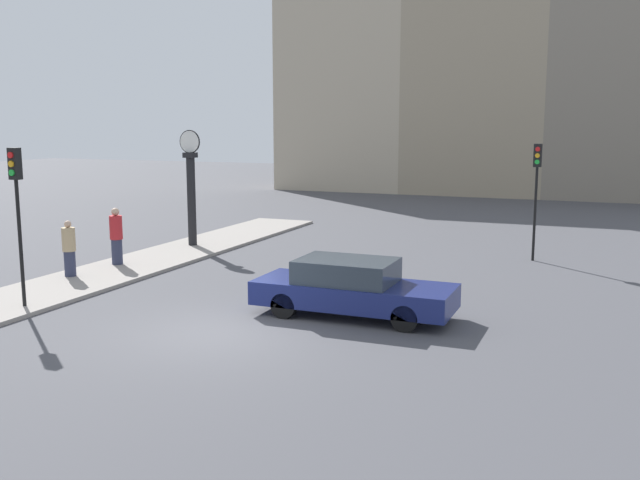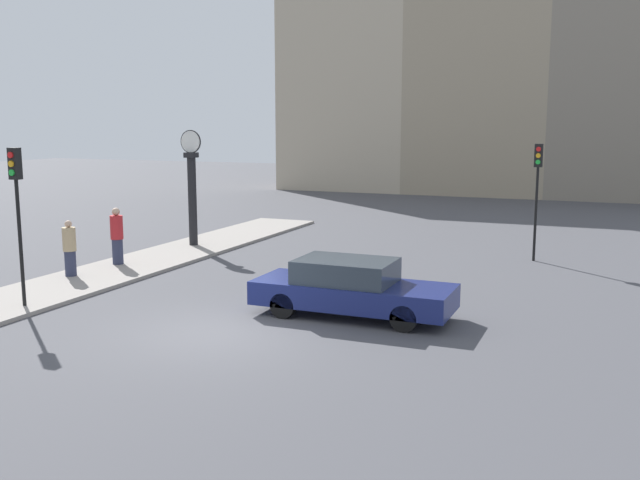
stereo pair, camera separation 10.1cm
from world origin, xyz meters
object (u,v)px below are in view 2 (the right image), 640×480
Objects in this scene: traffic_light_far at (537,178)px; street_clock at (192,189)px; sedan_car at (351,288)px; traffic_light_near at (17,194)px; pedestrian_red_top at (117,236)px; pedestrian_tan_coat at (70,249)px.

traffic_light_far is 0.92× the size of street_clock.
sedan_car is at bearing -37.66° from street_clock.
traffic_light_far is at bearing 46.11° from traffic_light_near.
sedan_car is 9.66m from traffic_light_far.
street_clock is (-8.64, 6.67, 1.49)m from sedan_car.
traffic_light_far reaches higher than sedan_car.
pedestrian_tan_coat is at bearing -94.00° from pedestrian_red_top.
traffic_light_near is 1.00× the size of traffic_light_far.
pedestrian_red_top reaches higher than pedestrian_tan_coat.
traffic_light_far is (3.28, 8.84, 2.09)m from sedan_car.
street_clock reaches higher than traffic_light_near.
sedan_car is 1.23× the size of traffic_light_near.
street_clock is at bearing 96.01° from traffic_light_near.
traffic_light_near is 9.28m from street_clock.
traffic_light_near is at bearing -66.74° from pedestrian_tan_coat.
street_clock is (-0.97, 9.21, -0.70)m from traffic_light_near.
street_clock is 4.20m from pedestrian_red_top.
traffic_light_near is at bearing -83.99° from street_clock.
traffic_light_near is (-7.67, -2.54, 2.19)m from sedan_car.
street_clock is at bearing 86.19° from pedestrian_tan_coat.
sedan_car is 11.02m from street_clock.
traffic_light_far is 13.78m from pedestrian_red_top.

